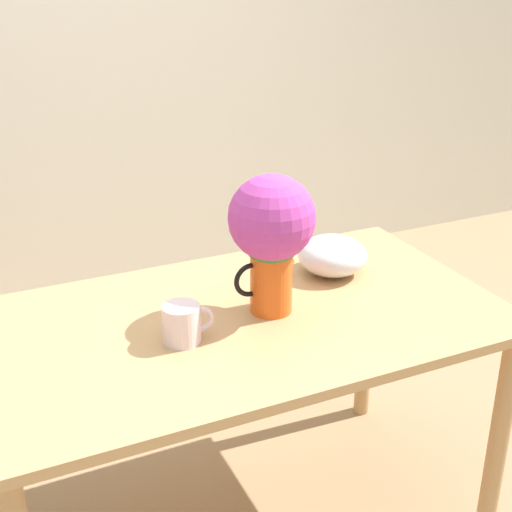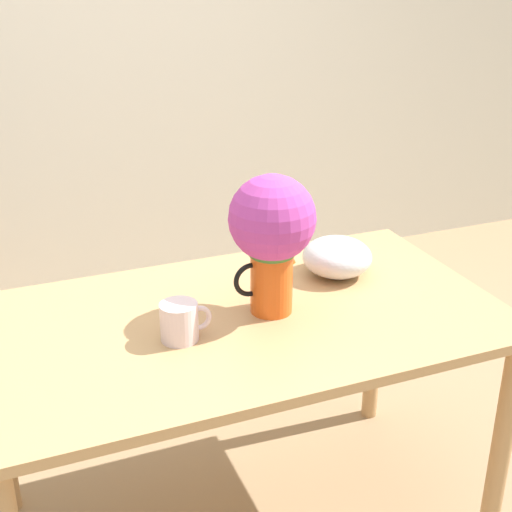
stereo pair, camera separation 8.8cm
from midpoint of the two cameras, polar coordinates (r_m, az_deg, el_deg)
The scene contains 6 objects.
ground_plane at distance 2.54m, azimuth -2.93°, elevation -19.47°, with size 12.00×12.00×0.00m, color #9E7F5B.
wall_back at distance 3.70m, azimuth -14.88°, elevation 16.12°, with size 8.00×0.05×2.60m.
table at distance 2.08m, azimuth -2.48°, elevation -7.25°, with size 1.50×0.85×0.77m.
flower_vase at distance 1.95m, azimuth -0.03°, elevation 2.10°, with size 0.24×0.24×0.41m.
coffee_mug at distance 1.89m, azimuth -7.20°, elevation -5.38°, with size 0.14×0.10×0.11m.
white_bowl at distance 2.27m, azimuth 5.04°, elevation 0.04°, with size 0.22×0.22×0.12m.
Camera 1 is at (-0.71, -1.72, 1.74)m, focal length 50.00 mm.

